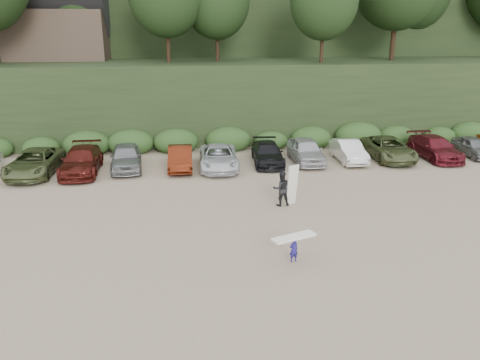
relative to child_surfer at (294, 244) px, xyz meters
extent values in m
plane|color=tan|center=(-1.94, 3.36, -0.72)|extent=(120.00, 120.00, 0.00)
cube|color=black|center=(-1.94, 25.36, 2.28)|extent=(80.00, 14.00, 6.00)
cube|color=black|center=(-1.94, 43.36, 7.28)|extent=(90.00, 30.00, 16.00)
cube|color=#2B491E|center=(-2.49, 17.86, -0.12)|extent=(46.20, 2.00, 1.20)
cube|color=brown|center=(-13.94, 27.36, 7.28)|extent=(8.00, 6.00, 4.00)
imported|color=#546037|center=(-12.98, 13.09, 0.04)|extent=(2.80, 5.59, 1.52)
imported|color=#4E1612|center=(-10.21, 13.07, 0.06)|extent=(2.30, 5.41, 1.56)
imported|color=gray|center=(-7.57, 13.55, 0.08)|extent=(2.27, 4.83, 1.60)
imported|color=#5C1E0D|center=(-4.17, 13.22, -0.01)|extent=(1.57, 4.33, 1.42)
imported|color=silver|center=(-1.74, 13.02, 0.00)|extent=(2.61, 5.27, 1.44)
imported|color=black|center=(1.55, 13.67, -0.04)|extent=(2.27, 4.86, 1.37)
imported|color=#BABBBF|center=(4.15, 13.67, 0.08)|extent=(1.94, 4.74, 1.61)
imported|color=white|center=(7.05, 13.54, -0.01)|extent=(1.60, 4.37, 1.43)
imported|color=#535E36|center=(9.96, 13.70, 0.02)|extent=(2.57, 5.38, 1.48)
imported|color=maroon|center=(13.21, 13.50, 0.02)|extent=(2.12, 5.15, 1.49)
imported|color=slate|center=(16.19, 13.68, -0.05)|extent=(1.77, 4.03, 1.35)
imported|color=navy|center=(0.00, 0.00, -0.24)|extent=(0.40, 0.30, 0.97)
cube|color=white|center=(0.00, 0.00, 0.30)|extent=(1.83, 1.09, 0.07)
imported|color=black|center=(0.80, 5.96, 0.17)|extent=(0.91, 0.73, 1.78)
cube|color=silver|center=(1.36, 6.00, 0.33)|extent=(0.66, 0.52, 2.10)
camera|label=1|loc=(-4.10, -15.70, 7.76)|focal=35.00mm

